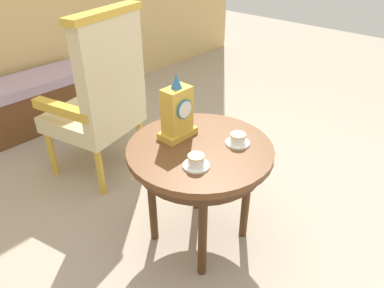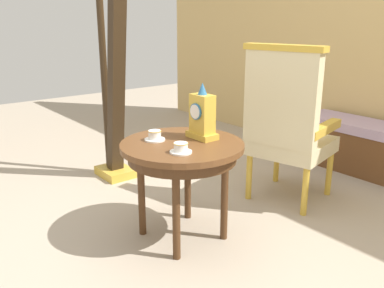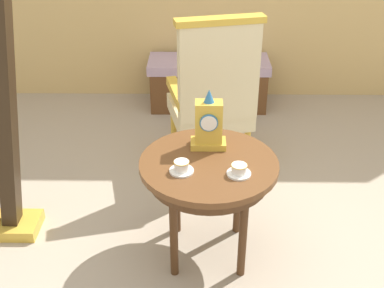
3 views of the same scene
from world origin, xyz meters
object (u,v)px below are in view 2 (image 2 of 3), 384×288
Objects in this scene: armchair at (287,123)px; window_bench at (360,146)px; teacup_left at (155,136)px; teacup_right at (181,148)px; mantel_clock at (202,116)px; harp at (113,95)px; side_table at (182,155)px.

window_bench is at bearing 90.63° from armchair.
armchair reaches higher than teacup_left.
teacup_right is 0.11× the size of armchair.
teacup_left is 1.01× the size of teacup_right.
teacup_right is at bearing -61.44° from mantel_clock.
armchair is at bearing -89.37° from window_bench.
harp is 2.17m from window_bench.
teacup_left is 1.04m from harp.
teacup_right reaches higher than window_bench.
harp is at bearing 165.05° from teacup_left.
mantel_clock reaches higher than side_table.
teacup_right reaches higher than side_table.
window_bench is (0.04, 1.93, -0.31)m from side_table.
armchair is 1.11m from window_bench.
harp is at bearing 179.05° from mantel_clock.
mantel_clock is 0.32× the size of window_bench.
teacup_left is at bearing -118.79° from mantel_clock.
teacup_right is 1.02m from armchair.
mantel_clock is at bearing -91.18° from window_bench.
mantel_clock is at bearing -0.95° from harp.
side_table is 5.90× the size of teacup_left.
side_table is 0.41× the size of harp.
side_table is 0.26m from mantel_clock.
side_table is at bearing 35.44° from teacup_left.
teacup_right is at bearing -84.38° from armchair.
window_bench is (-0.11, 2.05, -0.41)m from teacup_right.
side_table is at bearing -91.05° from window_bench.
window_bench is (0.17, 2.03, -0.41)m from teacup_left.
harp reaches higher than armchair.
mantel_clock is (-0.15, 0.27, 0.11)m from teacup_right.
teacup_left is 2.08m from window_bench.
window_bench is (-0.01, 1.04, -0.37)m from armchair.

